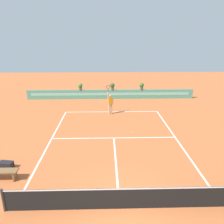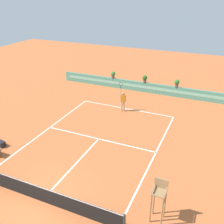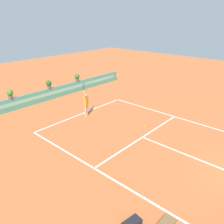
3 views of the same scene
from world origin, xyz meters
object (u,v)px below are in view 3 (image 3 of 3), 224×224
at_px(potted_plant_centre, 49,84).
at_px(potted_plant_left, 10,93).
at_px(tennis_ball_near_baseline, 52,136).
at_px(tennis_player, 86,103).
at_px(tennis_ball_mid_court, 145,126).
at_px(potted_plant_right, 77,77).

height_order(potted_plant_centre, potted_plant_left, same).
bearing_deg(tennis_ball_near_baseline, tennis_player, 11.04).
xyz_separation_m(tennis_player, tennis_ball_mid_court, (1.47, -4.16, -1.02)).
bearing_deg(potted_plant_left, tennis_ball_near_baseline, -93.49).
distance_m(potted_plant_right, potted_plant_centre, 3.16).
bearing_deg(potted_plant_centre, tennis_player, -93.72).
bearing_deg(potted_plant_left, tennis_player, -58.59).
distance_m(tennis_ball_near_baseline, potted_plant_centre, 7.04).
relative_size(tennis_ball_near_baseline, potted_plant_left, 0.09).
height_order(tennis_player, tennis_ball_mid_court, tennis_player).
bearing_deg(tennis_ball_near_baseline, potted_plant_centre, 56.68).
relative_size(tennis_ball_near_baseline, tennis_ball_mid_court, 1.00).
xyz_separation_m(tennis_ball_near_baseline, potted_plant_centre, (3.79, 5.77, 1.38)).
xyz_separation_m(tennis_player, potted_plant_right, (3.49, 5.09, 0.36)).
xyz_separation_m(tennis_ball_near_baseline, potted_plant_left, (0.35, 5.77, 1.38)).
bearing_deg(tennis_ball_mid_court, tennis_ball_near_baseline, 144.71).
height_order(potted_plant_right, potted_plant_centre, same).
xyz_separation_m(tennis_ball_near_baseline, potted_plant_right, (6.96, 5.77, 1.38)).
bearing_deg(potted_plant_left, potted_plant_centre, 0.00).
bearing_deg(tennis_ball_near_baseline, potted_plant_right, 39.67).
relative_size(tennis_ball_mid_court, potted_plant_centre, 0.09).
distance_m(tennis_ball_near_baseline, potted_plant_left, 5.94).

